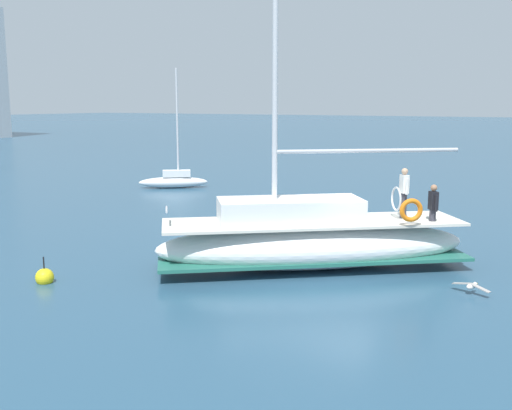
% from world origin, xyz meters
% --- Properties ---
extents(ground_plane, '(400.00, 400.00, 0.00)m').
position_xyz_m(ground_plane, '(0.00, 0.00, 0.00)').
color(ground_plane, '#284C66').
extents(main_sailboat, '(7.79, 9.05, 11.85)m').
position_xyz_m(main_sailboat, '(-0.56, 0.68, 0.90)').
color(main_sailboat, white).
rests_on(main_sailboat, ground).
extents(moored_sloop_far, '(3.22, 3.84, 7.01)m').
position_xyz_m(moored_sloop_far, '(11.42, 15.03, 0.49)').
color(moored_sloop_far, silver).
rests_on(moored_sloop_far, ground).
extents(seagull, '(0.53, 1.05, 0.17)m').
position_xyz_m(seagull, '(-0.78, -4.13, 0.22)').
color(seagull, silver).
rests_on(seagull, ground).
extents(mooring_buoy, '(0.52, 0.52, 0.86)m').
position_xyz_m(mooring_buoy, '(-5.69, 6.59, 0.16)').
color(mooring_buoy, yellow).
rests_on(mooring_buoy, ground).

